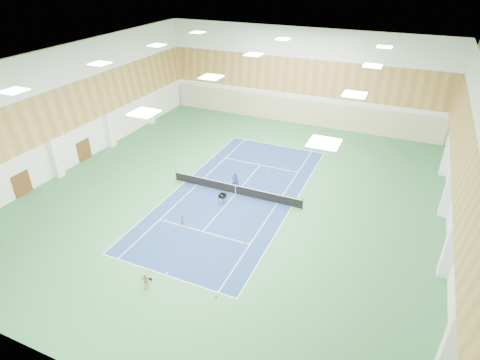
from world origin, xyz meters
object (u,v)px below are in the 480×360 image
at_px(coach, 235,181).
at_px(child_apron, 146,281).
at_px(tennis_net, 236,189).
at_px(ball_cart, 223,199).
at_px(child_court, 182,220).

xyz_separation_m(coach, child_apron, (-0.18, -14.02, -0.37)).
relative_size(tennis_net, ball_cart, 12.85).
relative_size(child_apron, ball_cart, 1.19).
relative_size(child_court, ball_cart, 1.04).
height_order(tennis_net, coach, coach).
height_order(coach, child_court, coach).
bearing_deg(coach, child_court, 67.39).
bearing_deg(ball_cart, tennis_net, 82.87).
xyz_separation_m(child_court, child_apron, (1.44, -7.11, 0.08)).
bearing_deg(ball_cart, child_court, -106.95).
bearing_deg(child_apron, ball_cart, 67.82).
height_order(child_court, ball_cart, child_court).
height_order(child_apron, ball_cart, child_apron).
bearing_deg(ball_cart, child_apron, -87.66).
relative_size(tennis_net, child_court, 12.40).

